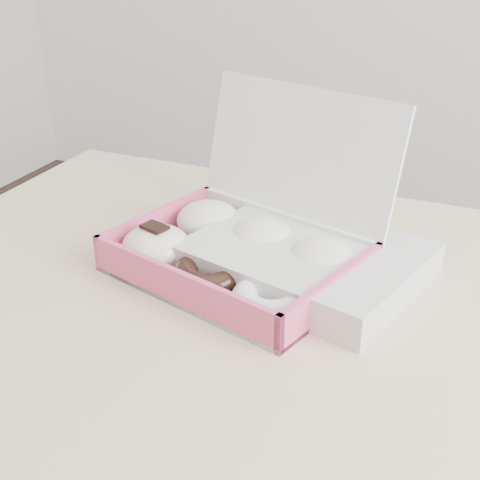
% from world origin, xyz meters
% --- Properties ---
extents(table, '(1.20, 0.80, 0.75)m').
position_xyz_m(table, '(0.00, 0.00, 0.67)').
color(table, tan).
rests_on(table, ground).
extents(donut_box, '(0.35, 0.33, 0.21)m').
position_xyz_m(donut_box, '(-0.15, 0.09, 0.78)').
color(donut_box, white).
rests_on(donut_box, table).
extents(newspapers, '(0.31, 0.27, 0.04)m').
position_xyz_m(newspapers, '(-0.07, 0.10, 0.77)').
color(newspapers, silver).
rests_on(newspapers, table).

